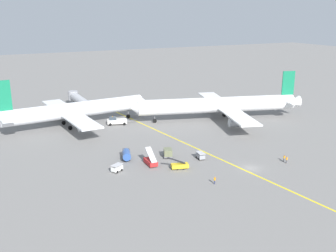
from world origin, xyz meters
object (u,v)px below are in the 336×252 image
Objects in this scene: pushback_tug at (117,121)px; gse_container_dolly_flat at (168,153)px; ground_crew_marshaller_foreground at (284,158)px; jet_bridge at (78,99)px; gse_stair_truck_yellow at (151,161)px; airliner_being_pushed at (219,105)px; gse_baggage_cart_near_cluster at (117,168)px; gse_baggage_cart_trailing at (200,156)px; ground_crew_ramp_agent_by_cones at (215,180)px; gse_fuel_bowser_stubby at (126,154)px; ground_crew_wing_walker_right at (287,160)px; airliner_at_gate_left at (74,110)px; gse_belt_loader_portside at (180,165)px.

pushback_tug is 2.50× the size of gse_container_dolly_flat.
ground_crew_marshaller_foreground is 82.57m from jet_bridge.
gse_stair_truck_yellow is (-4.60, -37.21, -0.21)m from pushback_tug.
gse_baggage_cart_near_cluster is (-46.38, -27.56, -4.22)m from airliner_being_pushed.
gse_container_dolly_flat reaches higher than gse_baggage_cart_trailing.
pushback_tug is at bearing 70.61° from gse_baggage_cart_near_cluster.
gse_container_dolly_flat is at bearing 94.86° from ground_crew_ramp_agent_by_cones.
pushback_tug reaches higher than ground_crew_marshaller_foreground.
gse_container_dolly_flat is at bearing -18.51° from gse_fuel_bowser_stubby.
jet_bridge is (-5.63, 26.59, 2.61)m from pushback_tug.
jet_bridge reaches higher than ground_crew_ramp_agent_by_cones.
pushback_tug is 27.30m from jet_bridge.
ground_crew_wing_walker_right is 0.08× the size of jet_bridge.
ground_crew_ramp_agent_by_cones is (3.12, -53.19, -0.35)m from pushback_tug.
gse_container_dolly_flat is 28.70m from ground_crew_marshaller_foreground.
jet_bridge is (-1.03, 63.80, 2.83)m from gse_stair_truck_yellow.
gse_container_dolly_flat is (14.01, -38.60, -4.02)m from airliner_at_gate_left.
airliner_at_gate_left is 48.31m from gse_baggage_cart_trailing.
gse_baggage_cart_near_cluster is 40.79m from ground_crew_wing_walker_right.
airliner_being_pushed is at bearing -16.46° from pushback_tug.
gse_baggage_cart_near_cluster is at bearing 160.05° from gse_belt_loader_portside.
pushback_tug reaches higher than gse_fuel_bowser_stubby.
gse_baggage_cart_trailing is at bearing 70.35° from ground_crew_ramp_agent_by_cones.
gse_baggage_cart_trailing is 20.49m from ground_crew_marshaller_foreground.
gse_stair_truck_yellow reaches higher than gse_baggage_cart_near_cluster.
ground_crew_marshaller_foreground is (0.36, 1.24, -0.08)m from ground_crew_wing_walker_right.
airliner_at_gate_left is 59.78m from ground_crew_ramp_agent_by_cones.
gse_baggage_cart_trailing is at bearing -8.52° from gse_stair_truck_yellow.
ground_crew_wing_walker_right is at bearing -34.73° from gse_baggage_cart_trailing.
gse_belt_loader_portside is (0.50, -42.33, -0.41)m from pushback_tug.
ground_crew_ramp_agent_by_cones is at bearing -174.37° from ground_crew_wing_walker_right.
gse_baggage_cart_near_cluster is 14.52m from gse_belt_loader_portside.
jet_bridge is (2.73, 57.54, 2.52)m from gse_fuel_bowser_stubby.
gse_stair_truck_yellow reaches higher than ground_crew_wing_walker_right.
pushback_tug is 39.62m from gse_baggage_cart_near_cluster.
gse_container_dolly_flat is 0.74× the size of gse_belt_loader_portside.
gse_stair_truck_yellow is 7.31m from gse_fuel_bowser_stubby.
pushback_tug reaches higher than gse_baggage_cart_trailing.
airliner_being_pushed is 46.88m from gse_stair_truck_yellow.
gse_belt_loader_portside is at bearing -45.11° from gse_stair_truck_yellow.
ground_crew_ramp_agent_by_cones is (11.48, -22.24, -0.44)m from gse_fuel_bowser_stubby.
ground_crew_marshaller_foreground is at bearing -32.72° from gse_container_dolly_flat.
gse_baggage_cart_trailing is 0.56× the size of gse_fuel_bowser_stubby.
gse_belt_loader_portside reaches higher than ground_crew_wing_walker_right.
pushback_tug is at bearing 90.68° from gse_belt_loader_portside.
gse_fuel_bowser_stubby is at bearing 161.49° from gse_container_dolly_flat.
gse_baggage_cart_trailing is at bearing 22.80° from gse_belt_loader_portside.
airliner_being_pushed is at bearing 79.25° from ground_crew_marshaller_foreground.
gse_fuel_bowser_stubby is (4.14, -35.30, -3.86)m from airliner_at_gate_left.
gse_baggage_cart_trailing is (8.14, -39.12, -0.38)m from pushback_tug.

